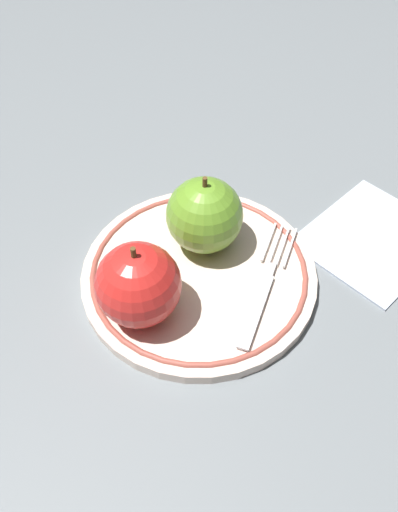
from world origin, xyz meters
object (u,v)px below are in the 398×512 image
at_px(plate, 199,273).
at_px(fork, 265,285).
at_px(apple_second_whole, 205,215).
at_px(apple_red_whole, 138,285).
at_px(napkin_folded, 373,237).

xyz_separation_m(plate, fork, (-0.05, 0.05, 0.01)).
bearing_deg(apple_second_whole, plate, 53.61).
xyz_separation_m(plate, apple_red_whole, (0.07, 0.02, 0.05)).
relative_size(apple_second_whole, napkin_folded, 0.59).
height_order(fork, napkin_folded, fork).
xyz_separation_m(plate, apple_second_whole, (-0.02, -0.03, 0.05)).
xyz_separation_m(apple_second_whole, napkin_folded, (-0.18, 0.07, -0.05)).
bearing_deg(fork, napkin_folded, -38.79).
bearing_deg(apple_second_whole, fork, 107.16).
relative_size(plate, apple_red_whole, 2.73).
distance_m(apple_red_whole, apple_second_whole, 0.11).
height_order(apple_second_whole, napkin_folded, apple_second_whole).
relative_size(apple_red_whole, napkin_folded, 0.59).
relative_size(apple_red_whole, apple_second_whole, 1.00).
xyz_separation_m(fork, napkin_folded, (-0.15, -0.01, -0.01)).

